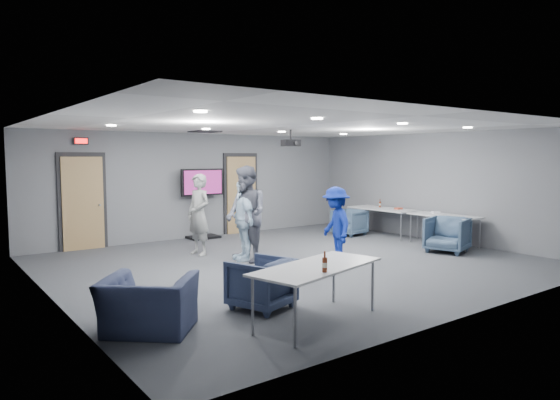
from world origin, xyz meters
TOP-DOWN VIEW (x-y plane):
  - floor at (0.00, 0.00)m, footprint 9.00×9.00m
  - ceiling at (0.00, 0.00)m, footprint 9.00×9.00m
  - wall_back at (0.00, 4.00)m, footprint 9.00×0.02m
  - wall_front at (0.00, -4.00)m, footprint 9.00×0.02m
  - wall_left at (-4.50, 0.00)m, footprint 0.02×8.00m
  - wall_right at (4.50, 0.00)m, footprint 0.02×8.00m
  - door_left at (-3.00, 3.95)m, footprint 1.06×0.17m
  - door_right at (1.20, 3.95)m, footprint 1.06×0.17m
  - exit_sign at (-3.00, 3.93)m, footprint 0.32×0.08m
  - hvac_diffuser at (-0.50, 2.80)m, footprint 0.60×0.60m
  - downlights at (0.00, 0.00)m, footprint 6.18×3.78m
  - person_a at (-1.18, 1.84)m, footprint 0.52×0.70m
  - person_b at (-0.74, 0.64)m, footprint 0.81×1.00m
  - person_c at (-0.72, 0.80)m, footprint 0.62×1.04m
  - person_d at (0.58, -0.55)m, footprint 0.87×1.11m
  - chair_right_a at (3.29, 1.85)m, footprint 0.85×0.83m
  - chair_right_c at (3.35, -1.15)m, footprint 1.06×1.05m
  - chair_front_a at (-2.25, -2.10)m, footprint 0.96×0.98m
  - chair_front_b at (-3.88, -2.08)m, footprint 1.37×1.36m
  - table_right_a at (4.00, 1.29)m, footprint 0.80×1.91m
  - table_right_b at (4.00, -0.61)m, footprint 0.70×1.68m
  - table_front_left at (-2.01, -3.00)m, footprint 2.03×1.23m
  - bottle_front at (-2.18, -3.33)m, footprint 0.07×0.07m
  - bottle_right at (4.12, 1.52)m, footprint 0.06×0.06m
  - snack_box at (4.13, 0.88)m, footprint 0.20×0.14m
  - wrapper at (4.15, -0.25)m, footprint 0.22×0.19m
  - tv_stand at (-0.09, 3.75)m, footprint 1.17×0.56m
  - projector at (0.63, 0.97)m, footprint 0.43×0.40m

SIDE VIEW (x-z plane):
  - floor at x=0.00m, z-range 0.00..0.00m
  - chair_front_b at x=-3.88m, z-range 0.00..0.67m
  - chair_right_a at x=3.29m, z-range 0.00..0.69m
  - chair_front_a at x=-2.25m, z-range 0.00..0.71m
  - chair_right_c at x=3.35m, z-range 0.00..0.78m
  - table_right_b at x=4.00m, z-range 0.32..1.05m
  - table_front_left at x=-2.01m, z-range 0.32..1.05m
  - table_right_a at x=4.00m, z-range 0.32..1.05m
  - wrapper at x=4.15m, z-range 0.73..0.77m
  - snack_box at x=4.13m, z-range 0.73..0.77m
  - person_d at x=0.58m, z-range 0.00..1.51m
  - bottle_right at x=4.12m, z-range 0.70..0.93m
  - bottle_front at x=-2.18m, z-range 0.70..0.95m
  - person_c at x=-0.72m, z-range 0.00..1.65m
  - person_a at x=-1.18m, z-range 0.00..1.74m
  - person_b at x=-0.74m, z-range 0.00..1.93m
  - tv_stand at x=-0.09m, z-range 0.12..1.92m
  - door_left at x=-3.00m, z-range -0.05..2.19m
  - door_right at x=1.20m, z-range -0.05..2.19m
  - wall_back at x=0.00m, z-range 0.00..2.70m
  - wall_front at x=0.00m, z-range 0.00..2.70m
  - wall_left at x=-4.50m, z-range 0.00..2.70m
  - wall_right at x=4.50m, z-range 0.00..2.70m
  - projector at x=0.63m, z-range 2.22..2.58m
  - exit_sign at x=-3.00m, z-range 2.37..2.53m
  - downlights at x=0.00m, z-range 2.67..2.69m
  - hvac_diffuser at x=-0.50m, z-range 2.67..2.70m
  - ceiling at x=0.00m, z-range 2.70..2.70m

